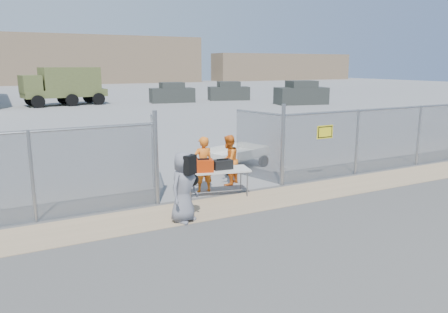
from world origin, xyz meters
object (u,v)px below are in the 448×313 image
visitor (184,187)px  security_worker_left (203,165)px  utility_trailer (234,157)px  security_worker_right (229,160)px  folding_table (217,183)px

visitor → security_worker_left: bearing=25.0°
security_worker_left → utility_trailer: security_worker_left is taller
security_worker_right → utility_trailer: security_worker_right is taller
security_worker_left → security_worker_right: security_worker_left is taller
folding_table → visitor: 2.20m
folding_table → security_worker_left: bearing=119.1°
folding_table → security_worker_right: bearing=58.4°
visitor → utility_trailer: 5.66m
folding_table → visitor: visitor is taller
visitor → security_worker_right: bearing=14.4°
security_worker_left → utility_trailer: 3.23m
folding_table → security_worker_left: size_ratio=1.11×
security_worker_left → security_worker_right: size_ratio=1.06×
security_worker_right → utility_trailer: size_ratio=0.49×
security_worker_right → visitor: (-2.44, -2.37, 0.07)m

